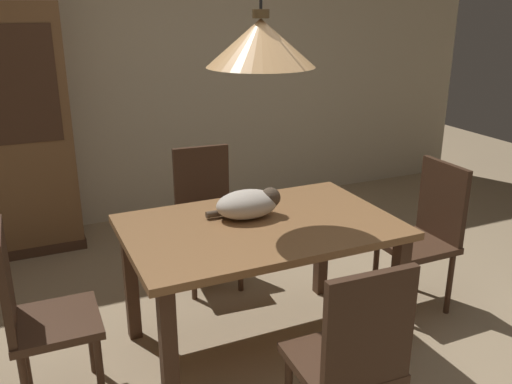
# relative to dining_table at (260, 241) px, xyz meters

# --- Properties ---
(ground) EXTENTS (10.00, 10.00, 0.00)m
(ground) POSITION_rel_dining_table_xyz_m (0.11, -0.36, -0.65)
(ground) COLOR tan
(back_wall) EXTENTS (6.40, 0.10, 2.90)m
(back_wall) POSITION_rel_dining_table_xyz_m (0.11, 2.29, 0.80)
(back_wall) COLOR beige
(back_wall) RESTS_ON ground
(dining_table) EXTENTS (1.40, 0.90, 0.75)m
(dining_table) POSITION_rel_dining_table_xyz_m (0.00, 0.00, 0.00)
(dining_table) COLOR olive
(dining_table) RESTS_ON ground
(chair_left_side) EXTENTS (0.41, 0.41, 0.93)m
(chair_left_side) POSITION_rel_dining_table_xyz_m (-1.13, 0.00, -0.14)
(chair_left_side) COLOR #472D1E
(chair_left_side) RESTS_ON ground
(chair_far_back) EXTENTS (0.43, 0.43, 0.93)m
(chair_far_back) POSITION_rel_dining_table_xyz_m (0.01, 0.88, -0.14)
(chair_far_back) COLOR #472D1E
(chair_far_back) RESTS_ON ground
(chair_near_front) EXTENTS (0.42, 0.42, 0.93)m
(chair_near_front) POSITION_rel_dining_table_xyz_m (-0.00, -0.88, -0.14)
(chair_near_front) COLOR #472D1E
(chair_near_front) RESTS_ON ground
(chair_right_side) EXTENTS (0.40, 0.40, 0.93)m
(chair_right_side) POSITION_rel_dining_table_xyz_m (1.13, 0.00, -0.14)
(chair_right_side) COLOR #472D1E
(chair_right_side) RESTS_ON ground
(cat_sleeping) EXTENTS (0.39, 0.23, 0.16)m
(cat_sleeping) POSITION_rel_dining_table_xyz_m (-0.02, 0.10, 0.18)
(cat_sleeping) COLOR beige
(cat_sleeping) RESTS_ON dining_table
(pendant_lamp) EXTENTS (0.52, 0.52, 1.30)m
(pendant_lamp) POSITION_rel_dining_table_xyz_m (-0.00, 0.00, 1.01)
(pendant_lamp) COLOR #E0A86B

